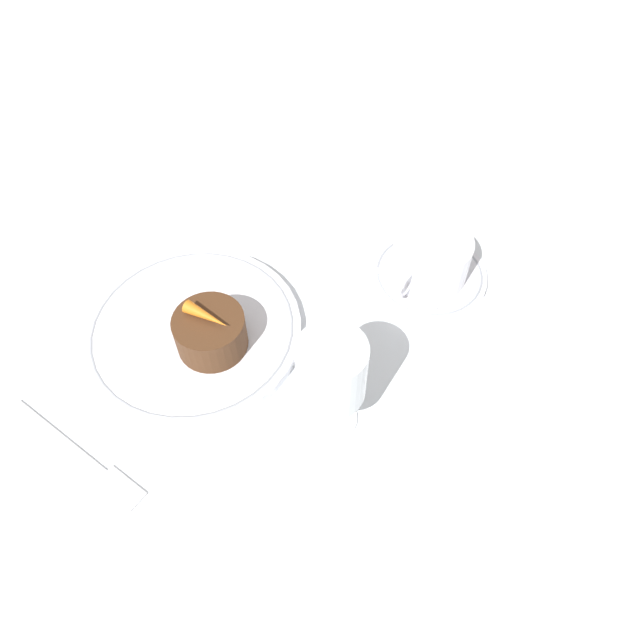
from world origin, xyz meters
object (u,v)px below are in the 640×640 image
(coffee_cup, at_px, (431,257))
(dessert_cake, at_px, (214,335))
(wine_glass, at_px, (331,375))
(dinner_plate, at_px, (194,331))
(fork, at_px, (89,461))

(coffee_cup, xyz_separation_m, dessert_cake, (0.24, -0.13, -0.00))
(wine_glass, bearing_deg, dinner_plate, -86.22)
(wine_glass, distance_m, fork, 0.27)
(wine_glass, bearing_deg, coffee_cup, -173.86)
(coffee_cup, height_order, dessert_cake, coffee_cup)
(wine_glass, xyz_separation_m, fork, (0.19, -0.16, -0.09))
(coffee_cup, distance_m, fork, 0.45)
(dinner_plate, relative_size, fork, 1.33)
(dinner_plate, distance_m, coffee_cup, 0.30)
(coffee_cup, bearing_deg, wine_glass, 6.14)
(dinner_plate, height_order, dessert_cake, dessert_cake)
(dinner_plate, relative_size, coffee_cup, 2.09)
(fork, xyz_separation_m, dessert_cake, (-0.18, 0.01, 0.03))
(dinner_plate, xyz_separation_m, dessert_cake, (0.00, 0.04, 0.03))
(dinner_plate, bearing_deg, coffee_cup, 145.37)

